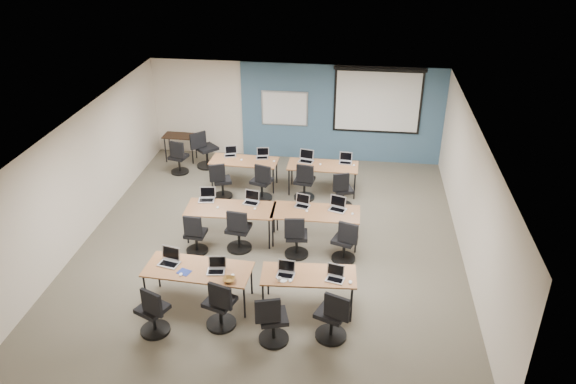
# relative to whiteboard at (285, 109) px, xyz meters

# --- Properties ---
(floor) EXTENTS (8.00, 9.00, 0.02)m
(floor) POSITION_rel_whiteboard_xyz_m (0.30, -4.43, -1.45)
(floor) COLOR #6B6354
(floor) RESTS_ON ground
(ceiling) EXTENTS (8.00, 9.00, 0.02)m
(ceiling) POSITION_rel_whiteboard_xyz_m (0.30, -4.43, 1.25)
(ceiling) COLOR white
(ceiling) RESTS_ON ground
(wall_back) EXTENTS (8.00, 0.04, 2.70)m
(wall_back) POSITION_rel_whiteboard_xyz_m (0.30, 0.07, -0.10)
(wall_back) COLOR beige
(wall_back) RESTS_ON ground
(wall_front) EXTENTS (8.00, 0.04, 2.70)m
(wall_front) POSITION_rel_whiteboard_xyz_m (0.30, -8.93, -0.10)
(wall_front) COLOR beige
(wall_front) RESTS_ON ground
(wall_left) EXTENTS (0.04, 9.00, 2.70)m
(wall_left) POSITION_rel_whiteboard_xyz_m (-3.70, -4.43, -0.10)
(wall_left) COLOR beige
(wall_left) RESTS_ON ground
(wall_right) EXTENTS (0.04, 9.00, 2.70)m
(wall_right) POSITION_rel_whiteboard_xyz_m (4.30, -4.43, -0.10)
(wall_right) COLOR beige
(wall_right) RESTS_ON ground
(blue_accent_panel) EXTENTS (5.50, 0.04, 2.70)m
(blue_accent_panel) POSITION_rel_whiteboard_xyz_m (1.55, 0.04, -0.10)
(blue_accent_panel) COLOR #3D5977
(blue_accent_panel) RESTS_ON wall_back
(whiteboard) EXTENTS (1.28, 0.03, 0.98)m
(whiteboard) POSITION_rel_whiteboard_xyz_m (0.00, 0.00, 0.00)
(whiteboard) COLOR silver
(whiteboard) RESTS_ON wall_back
(projector_screen) EXTENTS (2.40, 0.10, 1.82)m
(projector_screen) POSITION_rel_whiteboard_xyz_m (2.50, -0.02, 0.44)
(projector_screen) COLOR black
(projector_screen) RESTS_ON wall_back
(training_table_front_left) EXTENTS (1.91, 0.79, 0.73)m
(training_table_front_left) POSITION_rel_whiteboard_xyz_m (-0.69, -6.58, -0.76)
(training_table_front_left) COLOR #9B6528
(training_table_front_left) RESTS_ON floor
(training_table_front_right) EXTENTS (1.67, 0.69, 0.73)m
(training_table_front_right) POSITION_rel_whiteboard_xyz_m (1.29, -6.50, -0.77)
(training_table_front_right) COLOR #A37033
(training_table_front_right) RESTS_ON floor
(training_table_mid_left) EXTENTS (1.89, 0.79, 0.73)m
(training_table_mid_left) POSITION_rel_whiteboard_xyz_m (-0.59, -4.37, -0.76)
(training_table_mid_left) COLOR #A77537
(training_table_mid_left) RESTS_ON floor
(training_table_mid_right) EXTENTS (1.86, 0.77, 0.73)m
(training_table_mid_right) POSITION_rel_whiteboard_xyz_m (1.23, -4.28, -0.76)
(training_table_mid_right) COLOR olive
(training_table_mid_right) RESTS_ON floor
(training_table_back_left) EXTENTS (1.68, 0.70, 0.73)m
(training_table_back_left) POSITION_rel_whiteboard_xyz_m (-0.77, -1.94, -0.77)
(training_table_back_left) COLOR #9C5D2E
(training_table_back_left) RESTS_ON floor
(training_table_back_right) EXTENTS (1.73, 0.72, 0.73)m
(training_table_back_right) POSITION_rel_whiteboard_xyz_m (1.21, -1.97, -0.77)
(training_table_back_right) COLOR brown
(training_table_back_right) RESTS_ON floor
(laptop_0) EXTENTS (0.36, 0.31, 0.27)m
(laptop_0) POSITION_rel_whiteboard_xyz_m (-1.24, -6.46, -0.65)
(laptop_0) COLOR silver
(laptop_0) RESTS_ON training_table_front_left
(mouse_0) EXTENTS (0.07, 0.10, 0.04)m
(mouse_0) POSITION_rel_whiteboard_xyz_m (-0.93, -6.80, -0.71)
(mouse_0) COLOR white
(mouse_0) RESTS_ON training_table_front_left
(task_chair_0) EXTENTS (0.54, 0.51, 0.99)m
(task_chair_0) POSITION_rel_whiteboard_xyz_m (-1.22, -7.51, -1.04)
(task_chair_0) COLOR black
(task_chair_0) RESTS_ON floor
(laptop_1) EXTENTS (0.31, 0.27, 0.24)m
(laptop_1) POSITION_rel_whiteboard_xyz_m (-0.34, -6.59, -0.66)
(laptop_1) COLOR #AEAEAE
(laptop_1) RESTS_ON training_table_front_left
(mouse_1) EXTENTS (0.08, 0.11, 0.04)m
(mouse_1) POSITION_rel_whiteboard_xyz_m (-0.03, -6.72, -0.71)
(mouse_1) COLOR white
(mouse_1) RESTS_ON training_table_front_left
(task_chair_1) EXTENTS (0.54, 0.53, 1.00)m
(task_chair_1) POSITION_rel_whiteboard_xyz_m (-0.15, -7.21, -1.03)
(task_chair_1) COLOR black
(task_chair_1) RESTS_ON floor
(laptop_2) EXTENTS (0.31, 0.26, 0.24)m
(laptop_2) POSITION_rel_whiteboard_xyz_m (0.89, -6.55, -0.66)
(laptop_2) COLOR silver
(laptop_2) RESTS_ON training_table_front_right
(mouse_2) EXTENTS (0.09, 0.12, 0.04)m
(mouse_2) POSITION_rel_whiteboard_xyz_m (0.99, -6.73, -0.71)
(mouse_2) COLOR white
(mouse_2) RESTS_ON training_table_front_right
(task_chair_2) EXTENTS (0.52, 0.51, 0.99)m
(task_chair_2) POSITION_rel_whiteboard_xyz_m (0.78, -7.47, -1.04)
(task_chair_2) COLOR black
(task_chair_2) RESTS_ON floor
(laptop_3) EXTENTS (0.31, 0.26, 0.23)m
(laptop_3) POSITION_rel_whiteboard_xyz_m (1.76, -6.56, -0.66)
(laptop_3) COLOR silver
(laptop_3) RESTS_ON training_table_front_right
(mouse_3) EXTENTS (0.09, 0.12, 0.04)m
(mouse_3) POSITION_rel_whiteboard_xyz_m (2.02, -6.65, -0.71)
(mouse_3) COLOR white
(mouse_3) RESTS_ON training_table_front_right
(task_chair_3) EXTENTS (0.57, 0.54, 1.01)m
(task_chair_3) POSITION_rel_whiteboard_xyz_m (1.77, -7.26, -1.03)
(task_chair_3) COLOR black
(task_chair_3) RESTS_ON floor
(laptop_4) EXTENTS (0.34, 0.29, 0.26)m
(laptop_4) POSITION_rel_whiteboard_xyz_m (-1.17, -4.05, -0.66)
(laptop_4) COLOR silver
(laptop_4) RESTS_ON training_table_mid_left
(mouse_4) EXTENTS (0.08, 0.10, 0.03)m
(mouse_4) POSITION_rel_whiteboard_xyz_m (-0.86, -4.39, -0.71)
(mouse_4) COLOR white
(mouse_4) RESTS_ON training_table_mid_left
(task_chair_4) EXTENTS (0.46, 0.46, 0.95)m
(task_chair_4) POSITION_rel_whiteboard_xyz_m (-1.19, -5.05, -1.06)
(task_chair_4) COLOR black
(task_chair_4) RESTS_ON floor
(laptop_5) EXTENTS (0.33, 0.28, 0.25)m
(laptop_5) POSITION_rel_whiteboard_xyz_m (-0.18, -4.06, -0.66)
(laptop_5) COLOR #BCBCBE
(laptop_5) RESTS_ON training_table_mid_left
(mouse_5) EXTENTS (0.07, 0.10, 0.03)m
(mouse_5) POSITION_rel_whiteboard_xyz_m (-0.06, -4.34, -0.71)
(mouse_5) COLOR white
(mouse_5) RESTS_ON training_table_mid_left
(task_chair_5) EXTENTS (0.53, 0.53, 1.00)m
(task_chair_5) POSITION_rel_whiteboard_xyz_m (-0.33, -4.83, -1.03)
(task_chair_5) COLOR black
(task_chair_5) RESTS_ON floor
(laptop_6) EXTENTS (0.31, 0.26, 0.23)m
(laptop_6) POSITION_rel_whiteboard_xyz_m (0.92, -4.06, -0.66)
(laptop_6) COLOR silver
(laptop_6) RESTS_ON training_table_mid_right
(mouse_6) EXTENTS (0.08, 0.10, 0.03)m
(mouse_6) POSITION_rel_whiteboard_xyz_m (1.04, -4.29, -0.71)
(mouse_6) COLOR white
(mouse_6) RESTS_ON training_table_mid_right
(task_chair_6) EXTENTS (0.50, 0.50, 0.98)m
(task_chair_6) POSITION_rel_whiteboard_xyz_m (0.89, -4.91, -1.05)
(task_chair_6) COLOR black
(task_chair_6) RESTS_ON floor
(laptop_7) EXTENTS (0.35, 0.30, 0.26)m
(laptop_7) POSITION_rel_whiteboard_xyz_m (1.68, -4.11, -0.65)
(laptop_7) COLOR #BBBBBE
(laptop_7) RESTS_ON training_table_mid_right
(mouse_7) EXTENTS (0.08, 0.10, 0.03)m
(mouse_7) POSITION_rel_whiteboard_xyz_m (2.00, -4.29, -0.71)
(mouse_7) COLOR white
(mouse_7) RESTS_ON training_table_mid_right
(task_chair_7) EXTENTS (0.51, 0.49, 0.98)m
(task_chair_7) POSITION_rel_whiteboard_xyz_m (1.88, -4.95, -1.05)
(task_chair_7) COLOR black
(task_chair_7) RESTS_ON floor
(laptop_8) EXTENTS (0.30, 0.26, 0.23)m
(laptop_8) POSITION_rel_whiteboard_xyz_m (-1.17, -1.68, -0.66)
(laptop_8) COLOR silver
(laptop_8) RESTS_ON training_table_back_left
(mouse_8) EXTENTS (0.08, 0.11, 0.03)m
(mouse_8) POSITION_rel_whiteboard_xyz_m (-0.84, -1.93, -0.71)
(mouse_8) COLOR white
(mouse_8) RESTS_ON training_table_back_left
(task_chair_8) EXTENTS (0.49, 0.47, 0.96)m
(task_chair_8) POSITION_rel_whiteboard_xyz_m (-1.22, -2.61, -1.06)
(task_chair_8) COLOR black
(task_chair_8) RESTS_ON floor
(laptop_9) EXTENTS (0.31, 0.26, 0.24)m
(laptop_9) POSITION_rel_whiteboard_xyz_m (-0.34, -1.70, -0.66)
(laptop_9) COLOR silver
(laptop_9) RESTS_ON training_table_back_left
(mouse_9) EXTENTS (0.08, 0.11, 0.03)m
(mouse_9) POSITION_rel_whiteboard_xyz_m (-0.01, -1.91, -0.71)
(mouse_9) COLOR white
(mouse_9) RESTS_ON training_table_back_left
(task_chair_9) EXTENTS (0.52, 0.51, 0.99)m
(task_chair_9) POSITION_rel_whiteboard_xyz_m (-0.21, -2.59, -1.04)
(task_chair_9) COLOR black
(task_chair_9) RESTS_ON floor
(laptop_10) EXTENTS (0.36, 0.30, 0.27)m
(laptop_10) POSITION_rel_whiteboard_xyz_m (0.78, -1.77, -0.65)
(laptop_10) COLOR silver
(laptop_10) RESTS_ON training_table_back_right
(mouse_10) EXTENTS (0.08, 0.11, 0.03)m
(mouse_10) POSITION_rel_whiteboard_xyz_m (1.15, -1.95, -0.71)
(mouse_10) COLOR white
(mouse_10) RESTS_ON training_table_back_right
(task_chair_10) EXTENTS (0.51, 0.51, 0.99)m
(task_chair_10) POSITION_rel_whiteboard_xyz_m (0.81, -2.44, -1.04)
(task_chair_10) COLOR black
(task_chair_10) RESTS_ON floor
(laptop_11) EXTENTS (0.31, 0.27, 0.24)m
(laptop_11) POSITION_rel_whiteboard_xyz_m (1.76, -1.73, -0.66)
(laptop_11) COLOR #A9A9A9
(laptop_11) RESTS_ON training_table_back_right
(mouse_11) EXTENTS (0.06, 0.10, 0.03)m
(mouse_11) POSITION_rel_whiteboard_xyz_m (1.97, -1.90, -0.71)
(mouse_11) COLOR white
(mouse_11) RESTS_ON training_table_back_right
(task_chair_11) EXTENTS (0.48, 0.46, 0.95)m
(task_chair_11) POSITION_rel_whiteboard_xyz_m (1.74, -2.72, -1.06)
(task_chair_11) COLOR black
(task_chair_11) RESTS_ON floor
(blue_mousepad) EXTENTS (0.27, 0.25, 0.01)m
(blue_mousepad) POSITION_rel_whiteboard_xyz_m (-0.90, -6.71, -0.72)
(blue_mousepad) COLOR navy
(blue_mousepad) RESTS_ON training_table_front_left
(snack_bowl) EXTENTS (0.21, 0.21, 0.05)m
(snack_bowl) POSITION_rel_whiteboard_xyz_m (-0.05, -6.86, -0.69)
(snack_bowl) COLOR olive
(snack_bowl) RESTS_ON training_table_front_left
(snack_plate) EXTENTS (0.21, 0.21, 0.01)m
(snack_plate) POSITION_rel_whiteboard_xyz_m (0.86, -6.72, -0.71)
(snack_plate) COLOR white
(snack_plate) RESTS_ON training_table_front_right
(coffee_cup) EXTENTS (0.09, 0.09, 0.06)m
(coffee_cup) POSITION_rel_whiteboard_xyz_m (0.80, -6.78, -0.68)
(coffee_cup) COLOR white
(coffee_cup) RESTS_ON snack_plate
(utility_table) EXTENTS (0.88, 0.49, 0.75)m
(utility_table) POSITION_rel_whiteboard_xyz_m (-2.85, -0.58, -0.80)
(utility_table) COLOR black
(utility_table) RESTS_ON floor
(spare_chair_a) EXTENTS (0.69, 0.58, 1.05)m
(spare_chair_a) POSITION_rel_whiteboard_xyz_m (-2.07, -0.93, -1.01)
(spare_chair_a) COLOR black
(spare_chair_a) RESTS_ON floor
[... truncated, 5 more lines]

